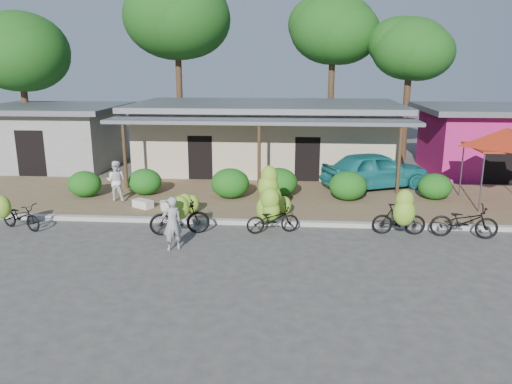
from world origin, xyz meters
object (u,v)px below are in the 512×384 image
(tree_back_left, at_px, (17,50))
(bike_far_right, at_px, (464,221))
(tree_far_center, at_px, (174,15))
(bike_left, at_px, (180,216))
(bike_right, at_px, (401,215))
(sack_far, at_px, (143,204))
(sack_near, at_px, (173,205))
(bike_center, at_px, (270,205))
(vendor, at_px, (172,223))
(tree_center_right, at_px, (330,28))
(teal_van, at_px, (375,170))
(bike_far_left, at_px, (17,214))
(red_canopy, at_px, (506,138))
(tree_near_right, at_px, (406,47))
(bystander, at_px, (116,181))

(tree_back_left, distance_m, bike_far_right, 24.19)
(tree_far_center, height_order, bike_left, tree_far_center)
(bike_right, distance_m, sack_far, 9.06)
(tree_back_left, xyz_separation_m, sack_near, (10.77, -9.90, -5.68))
(bike_center, height_order, vendor, bike_center)
(tree_center_right, xyz_separation_m, sack_far, (-7.36, -13.32, -6.96))
(teal_van, bearing_deg, bike_right, 156.26)
(bike_far_left, height_order, teal_van, teal_van)
(sack_far, bearing_deg, bike_center, -20.60)
(tree_center_right, distance_m, red_canopy, 13.91)
(bike_right, distance_m, vendor, 6.93)
(tree_far_center, relative_size, sack_far, 13.74)
(tree_far_center, distance_m, vendor, 18.46)
(red_canopy, distance_m, bike_left, 12.06)
(red_canopy, bearing_deg, tree_near_right, 100.29)
(tree_back_left, relative_size, bike_center, 3.86)
(bike_center, bearing_deg, bike_right, -111.07)
(red_canopy, distance_m, teal_van, 5.08)
(bike_far_left, bearing_deg, teal_van, -41.42)
(tree_near_right, bearing_deg, tree_center_right, 153.43)
(red_canopy, xyz_separation_m, teal_van, (-4.26, 2.17, -1.72))
(bike_far_right, distance_m, sack_near, 9.80)
(bike_center, height_order, sack_far, bike_center)
(bike_far_left, distance_m, bike_left, 5.32)
(red_canopy, bearing_deg, bike_center, -158.45)
(vendor, xyz_separation_m, teal_van, (6.83, 7.50, 0.10))
(red_canopy, height_order, bystander, red_canopy)
(tree_center_right, xyz_separation_m, bike_far_left, (-10.70, -15.83, -6.68))
(bike_left, bearing_deg, bike_far_left, 73.54)
(bike_far_right, relative_size, sack_near, 2.42)
(tree_far_center, height_order, tree_near_right, tree_far_center)
(red_canopy, xyz_separation_m, bike_right, (-4.35, -3.70, -1.91))
(tree_far_center, height_order, red_canopy, tree_far_center)
(tree_back_left, xyz_separation_m, vendor, (11.69, -13.61, -5.16))
(tree_back_left, height_order, bike_right, tree_back_left)
(bike_right, relative_size, sack_far, 2.21)
(bike_center, height_order, bystander, bike_center)
(tree_near_right, xyz_separation_m, bike_far_right, (-0.64, -13.38, -5.56))
(bike_far_left, distance_m, bystander, 4.00)
(red_canopy, bearing_deg, bike_far_right, -123.90)
(red_canopy, height_order, bike_left, red_canopy)
(red_canopy, distance_m, bike_far_left, 17.09)
(tree_near_right, distance_m, bike_left, 17.63)
(red_canopy, bearing_deg, sack_near, -172.36)
(tree_near_right, relative_size, teal_van, 1.70)
(bike_far_left, relative_size, vendor, 1.11)
(tree_near_right, relative_size, vendor, 4.87)
(tree_center_right, distance_m, bike_far_right, 17.11)
(tree_far_center, bearing_deg, bike_far_right, -50.29)
(tree_near_right, relative_size, bike_right, 4.65)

